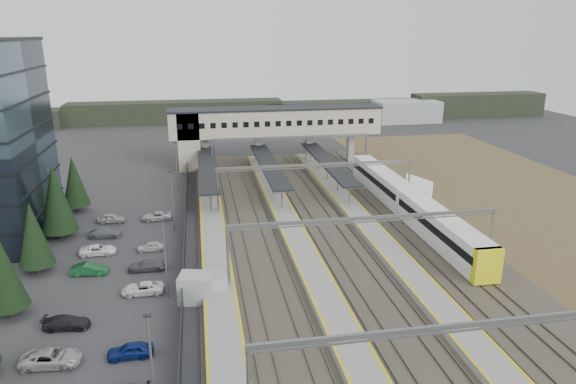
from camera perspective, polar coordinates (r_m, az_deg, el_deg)
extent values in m
plane|color=#2B2B2D|center=(59.98, -5.13, -7.26)|extent=(220.00, 220.00, 0.00)
cylinder|color=black|center=(54.47, -28.42, -11.45)|extent=(0.44, 0.44, 1.20)
cone|color=black|center=(52.88, -29.01, -7.81)|extent=(3.54, 3.54, 6.80)
cylinder|color=black|center=(62.17, -25.96, -7.54)|extent=(0.44, 0.44, 1.20)
cone|color=black|center=(60.74, -26.45, -4.19)|extent=(3.64, 3.64, 7.00)
cylinder|color=black|center=(71.08, -23.91, -4.20)|extent=(0.44, 0.44, 1.20)
cone|color=black|center=(69.62, -24.38, -0.63)|extent=(4.42, 4.42, 8.50)
cylinder|color=black|center=(80.24, -22.33, -1.61)|extent=(0.44, 0.44, 1.20)
cone|color=black|center=(79.12, -22.66, 1.13)|extent=(3.74, 3.74, 7.20)
imported|color=#A1A2A5|center=(45.92, -24.86, -16.40)|extent=(4.79, 2.52, 1.28)
imported|color=black|center=(50.32, -23.39, -13.16)|extent=(4.13, 1.95, 1.16)
imported|color=#154D28|center=(59.48, -21.21, -8.00)|extent=(3.96, 1.70, 1.27)
imported|color=white|center=(64.26, -20.36, -6.05)|extent=(4.15, 1.99, 1.14)
imported|color=slate|center=(69.08, -19.64, -4.31)|extent=(4.20, 1.98, 1.18)
imported|color=#9A999D|center=(73.97, -19.03, -2.78)|extent=(3.86, 1.82, 1.28)
imported|color=navy|center=(44.71, -17.11, -16.47)|extent=(3.67, 1.57, 1.24)
imported|color=white|center=(53.82, -15.85, -10.26)|extent=(4.19, 1.98, 1.16)
imported|color=#4B4D52|center=(58.55, -15.39, -7.86)|extent=(4.13, 1.76, 1.19)
imported|color=#BABABF|center=(63.39, -15.00, -5.86)|extent=(3.26, 1.33, 1.11)
imported|color=#B5B6BA|center=(73.23, -14.39, -2.61)|extent=(4.16, 2.01, 1.14)
cylinder|color=slate|center=(36.29, -14.86, -18.58)|extent=(0.16, 0.16, 8.00)
cube|color=black|center=(34.13, -15.39, -13.11)|extent=(0.50, 0.25, 0.15)
cylinder|color=slate|center=(51.03, -13.48, -7.37)|extent=(0.16, 0.16, 8.00)
cube|color=black|center=(49.52, -13.81, -3.16)|extent=(0.50, 0.25, 0.15)
cylinder|color=slate|center=(67.80, -12.74, -1.04)|extent=(0.16, 0.16, 8.00)
cube|color=black|center=(66.67, -12.97, 2.22)|extent=(0.50, 0.25, 0.15)
cylinder|color=slate|center=(85.07, -12.30, 2.75)|extent=(0.16, 0.16, 8.00)
cube|color=black|center=(84.18, -12.47, 5.39)|extent=(0.50, 0.25, 0.15)
cube|color=#26282B|center=(64.06, -11.38, -4.91)|extent=(0.08, 90.00, 2.00)
cube|color=#989B9D|center=(50.98, -10.08, -10.44)|extent=(3.76, 3.09, 2.76)
cube|color=#989B9D|center=(51.61, -8.39, -10.27)|extent=(2.99, 2.69, 2.32)
cube|color=#312E25|center=(66.39, 4.87, -4.64)|extent=(34.00, 90.00, 0.20)
cube|color=#59544C|center=(64.40, -6.18, -5.23)|extent=(0.08, 90.00, 0.14)
cube|color=#59544C|center=(64.49, -4.90, -5.16)|extent=(0.08, 90.00, 0.14)
cube|color=#59544C|center=(64.74, -2.64, -5.02)|extent=(0.08, 90.00, 0.14)
cube|color=#59544C|center=(64.92, -1.37, -4.94)|extent=(0.08, 90.00, 0.14)
cube|color=#59544C|center=(65.71, 2.57, -4.67)|extent=(0.08, 90.00, 0.14)
cube|color=#59544C|center=(66.02, 3.80, -4.58)|extent=(0.08, 90.00, 0.14)
cube|color=#59544C|center=(66.65, 5.94, -4.42)|extent=(0.08, 90.00, 0.14)
cube|color=#59544C|center=(67.04, 7.13, -4.33)|extent=(0.08, 90.00, 0.14)
cube|color=#59544C|center=(68.47, 10.79, -4.04)|extent=(0.08, 90.00, 0.14)
cube|color=#59544C|center=(68.98, 11.91, -3.95)|extent=(0.08, 90.00, 0.14)
cube|color=#59544C|center=(69.95, 13.86, -3.78)|extent=(0.08, 90.00, 0.14)
cube|color=#59544C|center=(70.53, 14.94, -3.69)|extent=(0.08, 90.00, 0.14)
cube|color=gray|center=(64.25, -8.22, -5.21)|extent=(3.20, 82.00, 0.90)
cube|color=gold|center=(64.06, -9.54, -4.89)|extent=(0.25, 82.00, 0.02)
cube|color=gold|center=(64.12, -6.94, -4.75)|extent=(0.25, 82.00, 0.02)
cube|color=gray|center=(65.21, 0.61, -4.67)|extent=(3.20, 82.00, 0.90)
cube|color=gold|center=(64.81, -0.65, -4.37)|extent=(0.25, 82.00, 0.02)
cube|color=gold|center=(65.31, 1.87, -4.21)|extent=(0.25, 82.00, 0.02)
cube|color=gray|center=(67.66, 8.99, -4.05)|extent=(3.20, 82.00, 0.90)
cube|color=gold|center=(67.05, 7.83, -3.78)|extent=(0.25, 82.00, 0.02)
cube|color=gold|center=(67.96, 10.16, -3.60)|extent=(0.25, 82.00, 0.02)
cube|color=black|center=(84.03, -8.91, 2.76)|extent=(3.00, 30.00, 0.25)
cube|color=slate|center=(84.07, -8.90, 2.66)|extent=(3.10, 30.00, 0.12)
cylinder|color=slate|center=(72.01, -8.57, -1.04)|extent=(0.20, 0.20, 3.10)
cylinder|color=slate|center=(78.20, -8.72, 0.44)|extent=(0.20, 0.20, 3.10)
cylinder|color=slate|center=(84.45, -8.86, 1.71)|extent=(0.20, 0.20, 3.10)
cylinder|color=slate|center=(90.73, -8.98, 2.81)|extent=(0.20, 0.20, 3.10)
cylinder|color=slate|center=(97.03, -9.08, 3.76)|extent=(0.20, 0.20, 3.10)
cube|color=black|center=(84.77, -2.14, 3.09)|extent=(3.00, 30.00, 0.25)
cube|color=slate|center=(84.81, -2.13, 3.00)|extent=(3.10, 30.00, 0.12)
cylinder|color=slate|center=(72.87, -0.69, -0.62)|extent=(0.20, 0.20, 3.10)
cylinder|color=slate|center=(79.00, -1.46, 0.82)|extent=(0.20, 0.20, 3.10)
cylinder|color=slate|center=(85.18, -2.12, 2.05)|extent=(0.20, 0.20, 3.10)
cylinder|color=slate|center=(91.41, -2.69, 3.12)|extent=(0.20, 0.20, 3.10)
cylinder|color=slate|center=(97.68, -3.19, 4.04)|extent=(0.20, 0.20, 3.10)
cube|color=black|center=(86.67, 4.44, 3.37)|extent=(3.00, 30.00, 0.25)
cube|color=slate|center=(86.71, 4.43, 3.28)|extent=(3.10, 30.00, 0.12)
cylinder|color=slate|center=(75.07, 6.86, -0.20)|extent=(0.20, 0.20, 3.10)
cylinder|color=slate|center=(81.03, 5.55, 1.17)|extent=(0.20, 0.20, 3.10)
cylinder|color=slate|center=(87.07, 4.41, 2.35)|extent=(0.20, 0.20, 3.10)
cylinder|color=slate|center=(93.17, 3.42, 3.38)|extent=(0.20, 0.20, 3.10)
cylinder|color=slate|center=(99.33, 2.56, 4.28)|extent=(0.20, 0.20, 3.10)
cube|color=tan|center=(98.87, -1.36, 7.84)|extent=(40.00, 6.00, 5.00)
cube|color=black|center=(98.47, -1.38, 9.30)|extent=(40.40, 6.40, 0.30)
cube|color=tan|center=(98.33, -10.95, 5.69)|extent=(4.00, 6.00, 11.00)
cube|color=black|center=(94.82, -11.98, 7.11)|extent=(1.00, 0.06, 1.00)
cube|color=black|center=(94.78, -10.76, 7.18)|extent=(1.00, 0.06, 1.00)
cube|color=black|center=(94.77, -9.54, 7.24)|extent=(1.00, 0.06, 1.00)
cube|color=black|center=(94.81, -8.33, 7.31)|extent=(1.00, 0.06, 1.00)
cube|color=black|center=(94.89, -7.11, 7.36)|extent=(1.00, 0.06, 1.00)
cube|color=black|center=(95.01, -5.90, 7.42)|extent=(1.00, 0.06, 1.00)
cube|color=black|center=(95.17, -4.69, 7.47)|extent=(1.00, 0.06, 1.00)
cube|color=black|center=(95.38, -3.48, 7.52)|extent=(1.00, 0.06, 1.00)
cube|color=black|center=(95.62, -2.28, 7.56)|extent=(1.00, 0.06, 1.00)
cube|color=black|center=(95.91, -1.09, 7.60)|extent=(1.00, 0.06, 1.00)
cube|color=black|center=(96.24, 0.10, 7.64)|extent=(1.00, 0.06, 1.00)
cube|color=black|center=(96.61, 1.28, 7.67)|extent=(1.00, 0.06, 1.00)
cube|color=black|center=(97.01, 2.45, 7.70)|extent=(1.00, 0.06, 1.00)
cube|color=black|center=(97.46, 3.60, 7.73)|extent=(1.00, 0.06, 1.00)
cube|color=black|center=(97.95, 4.75, 7.75)|extent=(1.00, 0.06, 1.00)
cube|color=black|center=(98.47, 5.89, 7.77)|extent=(1.00, 0.06, 1.00)
cube|color=black|center=(99.03, 7.01, 7.79)|extent=(1.00, 0.06, 1.00)
cube|color=black|center=(99.63, 8.12, 7.80)|extent=(1.00, 0.06, 1.00)
cube|color=black|center=(100.27, 9.22, 7.81)|extent=(1.00, 0.06, 1.00)
cube|color=gray|center=(98.84, -9.99, 4.32)|extent=(1.20, 1.60, 6.00)
cube|color=gray|center=(98.85, -9.12, 4.37)|extent=(1.20, 1.60, 6.00)
cube|color=gray|center=(99.48, -3.34, 4.64)|extent=(1.20, 1.60, 6.00)
cube|color=gray|center=(101.10, 2.31, 4.87)|extent=(1.20, 1.60, 6.00)
cube|color=gray|center=(103.22, 6.95, 5.01)|extent=(1.20, 1.60, 6.00)
cube|color=slate|center=(35.82, 19.12, -13.78)|extent=(28.40, 0.25, 0.35)
cube|color=slate|center=(36.02, 19.05, -14.33)|extent=(28.40, 0.12, 0.12)
cylinder|color=slate|center=(51.15, -6.67, -7.53)|extent=(0.28, 0.28, 7.00)
cylinder|color=slate|center=(59.39, 21.50, -5.06)|extent=(0.28, 0.28, 7.00)
cube|color=slate|center=(52.32, 8.69, -2.88)|extent=(28.40, 0.25, 0.35)
cube|color=slate|center=(52.46, 8.67, -3.29)|extent=(28.40, 0.12, 0.12)
cylinder|color=slate|center=(71.69, -7.81, -0.17)|extent=(0.28, 0.28, 7.00)
cylinder|color=slate|center=(77.78, 13.25, 0.93)|extent=(0.28, 0.28, 7.00)
cube|color=slate|center=(72.53, 3.20, 3.05)|extent=(28.40, 0.25, 0.35)
cube|color=slate|center=(72.63, 3.20, 2.75)|extent=(28.40, 0.12, 0.12)
cylinder|color=slate|center=(90.96, -8.39, 3.59)|extent=(0.28, 0.28, 7.00)
cylinder|color=slate|center=(95.84, 8.62, 4.29)|extent=(0.28, 0.28, 7.00)
cube|color=slate|center=(91.63, 0.34, 6.12)|extent=(28.40, 0.25, 0.35)
cube|color=slate|center=(91.71, 0.34, 5.87)|extent=(28.40, 0.12, 0.12)
cube|color=white|center=(64.48, 16.71, -4.02)|extent=(2.95, 20.45, 3.79)
cube|color=black|center=(64.33, 16.74, -3.67)|extent=(3.01, 19.85, 0.95)
cube|color=slate|center=(65.07, 16.59, -5.36)|extent=(2.53, 19.05, 0.53)
cube|color=white|center=(82.73, 10.32, 1.17)|extent=(2.95, 20.45, 3.79)
cube|color=black|center=(82.61, 10.33, 1.45)|extent=(3.01, 19.85, 0.95)
cube|color=slate|center=(83.19, 10.26, 0.09)|extent=(2.53, 19.05, 0.53)
cube|color=yellow|center=(56.40, 21.26, -7.65)|extent=(2.97, 0.90, 3.79)
cylinder|color=slate|center=(76.47, 14.89, -1.10)|extent=(0.20, 0.20, 2.89)
cylinder|color=slate|center=(80.29, 13.59, -0.12)|extent=(0.20, 0.20, 2.89)
cube|color=white|center=(77.88, 14.32, 0.59)|extent=(1.90, 5.17, 2.71)
cube|color=#4A4123|center=(81.07, 28.07, -2.62)|extent=(34.00, 120.00, 0.06)
cube|color=black|center=(151.08, -12.29, 8.68)|extent=(60.00, 8.00, 6.00)
cube|color=black|center=(157.39, 6.44, 9.12)|extent=(50.00, 8.00, 5.00)
cube|color=black|center=(168.52, 20.28, 9.06)|extent=(40.00, 8.00, 7.00)
cube|color=black|center=(156.53, -29.11, 7.00)|extent=(30.00, 8.00, 5.00)
cube|color=#989B9D|center=(153.02, 12.97, 8.74)|extent=(18.00, 10.00, 6.00)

